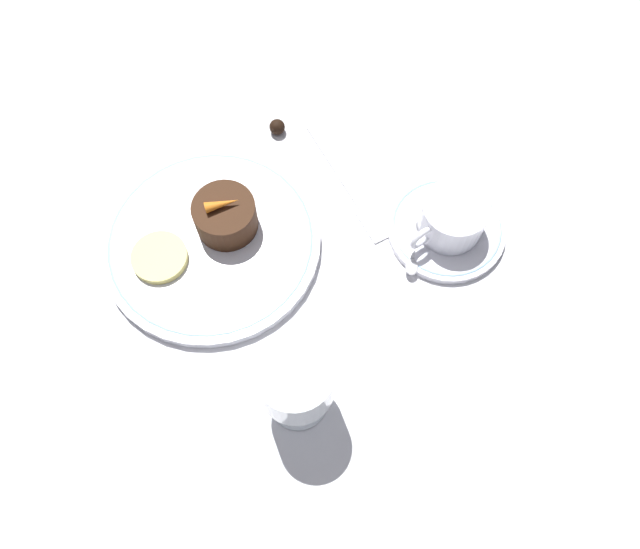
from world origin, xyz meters
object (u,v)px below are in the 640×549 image
object	(u,v)px
dinner_plate	(211,242)
wine_glass	(296,382)
dessert_cake	(226,216)
coffee_cup	(452,217)
fork	(353,194)

from	to	relation	value
dinner_plate	wine_glass	bearing A→B (deg)	82.94
dinner_plate	dessert_cake	size ratio (longest dim) A/B	3.54
coffee_cup	dessert_cake	size ratio (longest dim) A/B	1.39
dinner_plate	dessert_cake	bearing A→B (deg)	-169.93
dinner_plate	coffee_cup	size ratio (longest dim) A/B	2.54
dinner_plate	fork	size ratio (longest dim) A/B	1.36
dinner_plate	coffee_cup	xyz separation A→B (m)	(-0.25, 0.16, 0.03)
dinner_plate	dessert_cake	world-z (taller)	dessert_cake
wine_glass	coffee_cup	bearing A→B (deg)	-166.95
dinner_plate	coffee_cup	distance (m)	0.29
dinner_plate	dessert_cake	xyz separation A→B (m)	(-0.03, -0.01, 0.03)
wine_glass	dessert_cake	world-z (taller)	wine_glass
wine_glass	fork	xyz separation A→B (m)	(-0.21, -0.18, -0.08)
dessert_cake	dinner_plate	bearing A→B (deg)	10.07
coffee_cup	fork	world-z (taller)	coffee_cup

